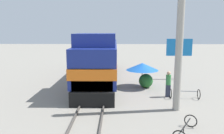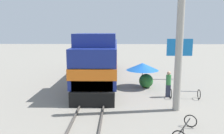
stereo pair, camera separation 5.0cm
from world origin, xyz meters
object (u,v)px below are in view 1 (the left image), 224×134
object	(u,v)px
bicycle	(185,94)
vendor_umbrella	(142,67)
locomotive	(100,60)
utility_pole	(180,22)
bicycle_spare	(186,128)
person_bystander	(168,83)
billboard_sign	(179,49)

from	to	relation	value
bicycle	vendor_umbrella	bearing A→B (deg)	-134.87
locomotive	vendor_umbrella	bearing A→B (deg)	-35.29
utility_pole	bicycle_spare	size ratio (longest dim) A/B	4.89
person_bystander	utility_pole	bearing A→B (deg)	-92.51
billboard_sign	bicycle_spare	size ratio (longest dim) A/B	1.88
locomotive	billboard_sign	world-z (taller)	locomotive
locomotive	bicycle	xyz separation A→B (m)	(6.13, -5.47, -1.53)
bicycle_spare	utility_pole	bearing A→B (deg)	113.15
utility_pole	billboard_sign	world-z (taller)	utility_pole
person_bystander	bicycle	world-z (taller)	person_bystander
locomotive	bicycle	size ratio (longest dim) A/B	8.02
locomotive	person_bystander	bearing A→B (deg)	-45.12
bicycle	utility_pole	bearing A→B (deg)	-23.92
bicycle	bicycle_spare	distance (m)	5.53
bicycle_spare	locomotive	bearing A→B (deg)	144.05
person_bystander	bicycle	xyz separation A→B (m)	(1.05, -0.37, -0.65)
person_bystander	billboard_sign	bearing A→B (deg)	68.23
billboard_sign	bicycle	size ratio (longest dim) A/B	1.95
billboard_sign	bicycle_spare	world-z (taller)	billboard_sign
locomotive	bicycle_spare	bearing A→B (deg)	-67.20
billboard_sign	bicycle	xyz separation A→B (m)	(-1.28, -6.20, -2.50)
utility_pole	vendor_umbrella	size ratio (longest dim) A/B	3.83
locomotive	utility_pole	world-z (taller)	utility_pole
locomotive	billboard_sign	xyz separation A→B (m)	(7.41, 0.72, 0.97)
person_bystander	bicycle_spare	xyz separation A→B (m)	(-0.56, -5.66, -0.68)
person_bystander	bicycle_spare	world-z (taller)	person_bystander
locomotive	bicycle_spare	world-z (taller)	locomotive
vendor_umbrella	billboard_sign	bearing A→B (deg)	40.25
utility_pole	person_bystander	distance (m)	4.76
vendor_umbrella	bicycle	size ratio (longest dim) A/B	1.32
vendor_umbrella	bicycle_spare	world-z (taller)	vendor_umbrella
person_bystander	bicycle	size ratio (longest dim) A/B	0.93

